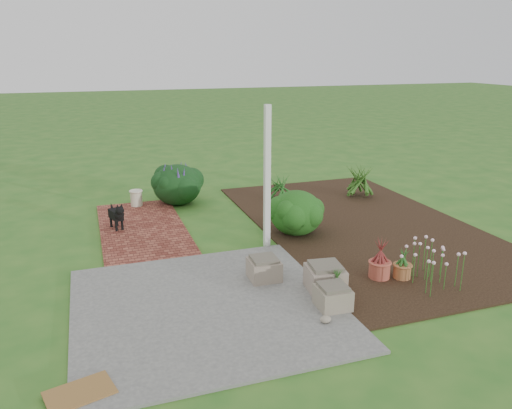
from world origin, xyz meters
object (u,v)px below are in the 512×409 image
object	(u,v)px
cream_ceramic_urn	(136,198)
evergreen_shrub	(296,212)
stone_trough_near	(325,279)
black_dog	(117,214)

from	to	relation	value
cream_ceramic_urn	evergreen_shrub	size ratio (longest dim) A/B	0.34
stone_trough_near	black_dog	distance (m)	4.49
evergreen_shrub	cream_ceramic_urn	bearing A→B (deg)	134.32
stone_trough_near	cream_ceramic_urn	xyz separation A→B (m)	(-2.13, 5.08, 0.00)
stone_trough_near	evergreen_shrub	distance (m)	2.41
stone_trough_near	black_dog	bearing A→B (deg)	126.08
stone_trough_near	evergreen_shrub	xyz separation A→B (m)	(0.55, 2.33, 0.25)
black_dog	cream_ceramic_urn	xyz separation A→B (m)	(0.51, 1.45, -0.13)
stone_trough_near	cream_ceramic_urn	size ratio (longest dim) A/B	1.48
stone_trough_near	evergreen_shrub	size ratio (longest dim) A/B	0.51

